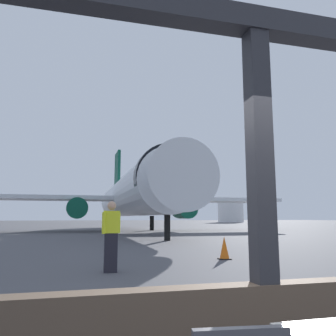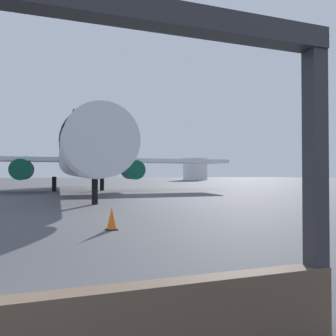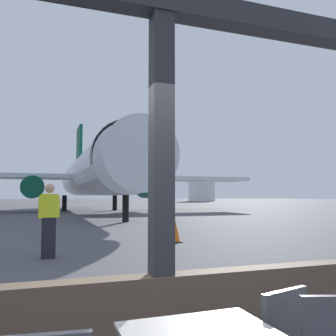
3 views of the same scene
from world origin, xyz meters
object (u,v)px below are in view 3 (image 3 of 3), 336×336
object	(u,v)px
ground_crew_worker	(49,219)
fuel_storage_tank	(202,189)
airplane	(94,173)
traffic_cone	(175,231)

from	to	relation	value
ground_crew_worker	fuel_storage_tank	distance (m)	86.63
airplane	fuel_storage_tank	size ratio (longest dim) A/B	4.91
ground_crew_worker	fuel_storage_tank	xyz separation A→B (m)	(39.23, 77.21, 2.17)
airplane	traffic_cone	world-z (taller)	airplane
airplane	fuel_storage_tank	world-z (taller)	airplane
airplane	traffic_cone	distance (m)	22.43
airplane	ground_crew_worker	size ratio (longest dim) A/B	19.46
airplane	ground_crew_worker	xyz separation A→B (m)	(-4.22, -23.93, -2.55)
airplane	ground_crew_worker	world-z (taller)	airplane
airplane	ground_crew_worker	bearing A→B (deg)	-99.99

